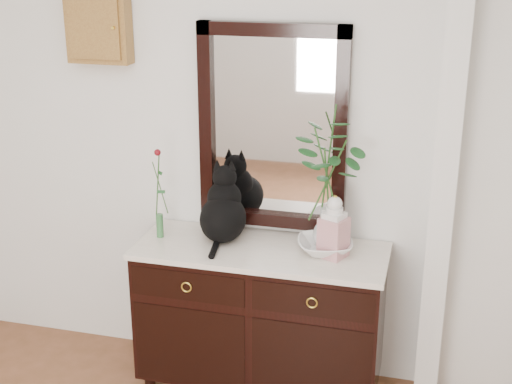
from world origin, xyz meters
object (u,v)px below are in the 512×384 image
(sideboard, at_px, (261,312))
(ginger_jar, at_px, (334,226))
(cat, at_px, (223,204))
(lotus_bowl, at_px, (325,246))

(sideboard, xyz_separation_m, ginger_jar, (0.38, 0.00, 0.54))
(sideboard, distance_m, cat, 0.63)
(cat, height_order, lotus_bowl, cat)
(lotus_bowl, height_order, ginger_jar, ginger_jar)
(lotus_bowl, bearing_deg, ginger_jar, -39.12)
(sideboard, distance_m, lotus_bowl, 0.53)
(sideboard, bearing_deg, cat, 163.62)
(cat, relative_size, ginger_jar, 1.21)
(lotus_bowl, relative_size, ginger_jar, 0.85)
(sideboard, relative_size, cat, 3.28)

